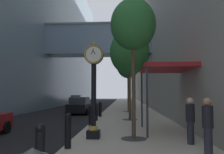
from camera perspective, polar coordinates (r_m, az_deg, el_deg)
name	(u,v)px	position (r m, az deg, el deg)	size (l,w,h in m)	color
ground_plane	(107,109)	(29.76, -1.26, -7.90)	(110.00, 110.00, 0.00)	black
sidewalk_right	(129,107)	(32.67, 4.05, -7.41)	(5.55, 80.00, 0.14)	#BCB29E
building_block_left	(25,16)	(37.35, -20.49, 13.72)	(22.69, 80.00, 26.53)	#849EB2
street_clock	(94,85)	(10.21, -4.48, -1.93)	(0.84, 0.55, 4.19)	black
bollard_nearest	(40,148)	(6.02, -17.14, -16.28)	(0.24, 0.24, 1.22)	black
bollard_second	(68,130)	(8.60, -10.68, -12.58)	(0.24, 0.24, 1.22)	black
bollard_fourth	(91,115)	(13.93, -5.26, -9.26)	(0.24, 0.24, 1.22)	black
bollard_fifth	(96,111)	(16.63, -3.88, -8.39)	(0.24, 0.24, 1.22)	black
bollard_sixth	(100,109)	(19.34, -2.89, -7.76)	(0.24, 0.24, 1.22)	black
street_tree_near	(133,26)	(10.51, 5.17, 12.37)	(1.98, 1.98, 6.08)	#333335
street_tree_mid_near	(130,52)	(17.46, 4.32, 6.06)	(2.95, 2.95, 6.67)	#333335
street_tree_mid_far	(128,65)	(24.48, 3.96, 2.89)	(2.42, 2.42, 6.25)	#333335
pedestrian_walking	(190,119)	(9.54, 18.56, -9.73)	(0.48, 0.48, 1.77)	#23232D
pedestrian_by_clock	(208,124)	(8.05, 22.33, -10.62)	(0.43, 0.43, 1.80)	#23232D
storefront_awning	(165,69)	(12.21, 12.84, 1.83)	(2.40, 3.60, 3.30)	maroon
car_grey_mid	(77,101)	(37.99, -8.51, -5.75)	(2.08, 4.50, 1.70)	slate
car_black_far	(80,106)	(23.68, -7.84, -6.94)	(2.08, 4.38, 1.67)	black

